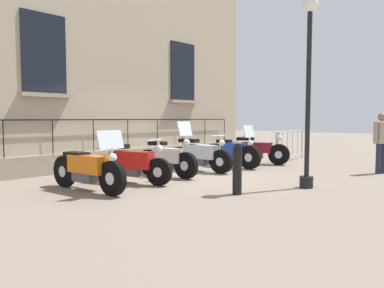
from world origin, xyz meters
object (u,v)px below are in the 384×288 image
(motorcycle_white, at_px, (167,159))
(motorcycle_silver, at_px, (199,156))
(motorcycle_blue, at_px, (232,153))
(bollard, at_px, (237,169))
(motorcycle_orange, at_px, (88,169))
(pedestrian_standing, at_px, (381,140))
(crowd_barrier, at_px, (290,144))
(motorcycle_red, at_px, (130,164))
(motorcycle_maroon, at_px, (255,151))
(lamppost, at_px, (309,81))

(motorcycle_white, bearing_deg, motorcycle_silver, 91.02)
(motorcycle_blue, height_order, bollard, motorcycle_blue)
(motorcycle_orange, relative_size, pedestrian_standing, 1.37)
(motorcycle_orange, distance_m, crowd_barrier, 7.67)
(motorcycle_silver, bearing_deg, crowd_barrier, 81.31)
(motorcycle_white, bearing_deg, motorcycle_orange, -85.50)
(motorcycle_red, distance_m, bollard, 2.58)
(motorcycle_orange, height_order, crowd_barrier, motorcycle_orange)
(motorcycle_silver, xyz_separation_m, motorcycle_blue, (0.18, 1.28, 0.00))
(motorcycle_orange, xyz_separation_m, motorcycle_blue, (-0.02, 4.89, -0.02))
(motorcycle_blue, distance_m, pedestrian_standing, 4.03)
(motorcycle_blue, bearing_deg, motorcycle_red, -91.37)
(motorcycle_maroon, bearing_deg, motorcycle_blue, -91.45)
(motorcycle_white, distance_m, motorcycle_silver, 1.24)
(motorcycle_orange, relative_size, motorcycle_silver, 1.05)
(bollard, relative_size, pedestrian_standing, 0.61)
(motorcycle_white, height_order, motorcycle_maroon, motorcycle_white)
(motorcycle_red, bearing_deg, motorcycle_blue, 88.63)
(lamppost, bearing_deg, bollard, -113.59)
(crowd_barrier, bearing_deg, motorcycle_white, -96.43)
(motorcycle_orange, bearing_deg, motorcycle_white, 94.50)
(motorcycle_silver, relative_size, pedestrian_standing, 1.31)
(lamppost, distance_m, crowd_barrier, 5.35)
(motorcycle_blue, height_order, pedestrian_standing, pedestrian_standing)
(bollard, bearing_deg, pedestrian_standing, 75.65)
(motorcycle_blue, xyz_separation_m, motorcycle_maroon, (0.03, 1.22, -0.01))
(crowd_barrier, xyz_separation_m, pedestrian_standing, (3.20, -1.10, 0.34))
(pedestrian_standing, bearing_deg, motorcycle_blue, -155.40)
(lamppost, height_order, bollard, lamppost)
(lamppost, bearing_deg, motorcycle_silver, 174.98)
(bollard, bearing_deg, motorcycle_silver, 144.69)
(motorcycle_red, height_order, motorcycle_maroon, motorcycle_maroon)
(motorcycle_maroon, distance_m, bollard, 4.95)
(motorcycle_blue, bearing_deg, motorcycle_orange, -89.72)
(motorcycle_white, height_order, lamppost, lamppost)
(lamppost, relative_size, bollard, 4.02)
(motorcycle_red, bearing_deg, motorcycle_maroon, 88.61)
(motorcycle_red, distance_m, lamppost, 4.25)
(crowd_barrier, height_order, pedestrian_standing, pedestrian_standing)
(motorcycle_blue, bearing_deg, crowd_barrier, 81.10)
(lamppost, xyz_separation_m, bollard, (-0.68, -1.55, -1.74))
(motorcycle_orange, bearing_deg, pedestrian_standing, 61.13)
(motorcycle_blue, xyz_separation_m, crowd_barrier, (0.43, 2.77, 0.13))
(motorcycle_orange, height_order, motorcycle_white, motorcycle_white)
(pedestrian_standing, bearing_deg, motorcycle_red, -124.60)
(motorcycle_white, xyz_separation_m, motorcycle_maroon, (0.19, 3.74, -0.02))
(motorcycle_red, relative_size, bollard, 2.10)
(motorcycle_white, bearing_deg, pedestrian_standing, 47.75)
(motorcycle_silver, distance_m, motorcycle_maroon, 2.51)
(motorcycle_orange, bearing_deg, crowd_barrier, 86.94)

